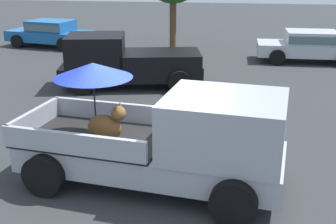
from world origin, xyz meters
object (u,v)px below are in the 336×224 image
pickup_truck_red (125,62)px  parked_sedan_far (50,32)px  parked_sedan_near (309,45)px  pickup_truck_main (171,139)px

pickup_truck_red → parked_sedan_far: (-5.67, 6.67, -0.13)m
pickup_truck_red → parked_sedan_near: pickup_truck_red is taller
pickup_truck_main → pickup_truck_red: pickup_truck_main is taller
pickup_truck_main → parked_sedan_far: size_ratio=1.15×
parked_sedan_near → parked_sedan_far: 12.60m
parked_sedan_far → pickup_truck_main: bearing=132.4°
pickup_truck_main → pickup_truck_red: (-2.66, 6.83, -0.12)m
pickup_truck_red → parked_sedan_far: 8.76m
parked_sedan_near → pickup_truck_main: bearing=69.9°
pickup_truck_red → parked_sedan_far: pickup_truck_red is taller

